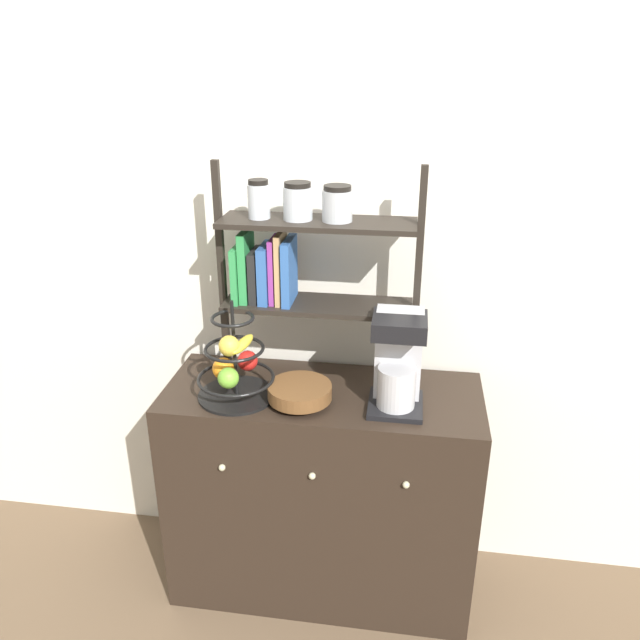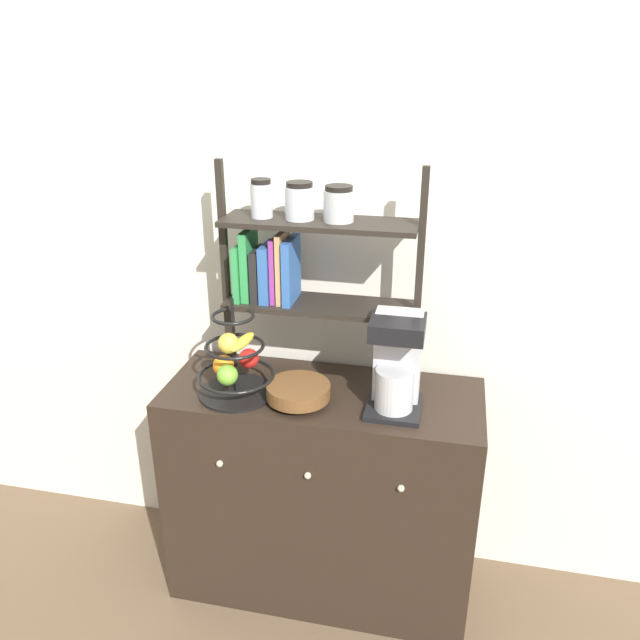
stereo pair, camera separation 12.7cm
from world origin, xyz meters
TOP-DOWN VIEW (x-y plane):
  - ground_plane at (0.00, 0.00)m, footprint 12.00×12.00m
  - wall_back at (0.00, 0.50)m, footprint 7.00×0.05m
  - sideboard at (0.00, 0.23)m, footprint 1.13×0.47m
  - coffee_maker at (0.26, 0.18)m, footprint 0.18×0.20m
  - fruit_stand at (-0.29, 0.14)m, footprint 0.27×0.27m
  - wooden_bowl at (-0.06, 0.14)m, footprint 0.22×0.22m
  - shelf_hutch at (-0.11, 0.30)m, footprint 0.70×0.20m

SIDE VIEW (x-z plane):
  - ground_plane at x=0.00m, z-range 0.00..0.00m
  - sideboard at x=0.00m, z-range 0.00..0.87m
  - wooden_bowl at x=-0.06m, z-range 0.88..0.95m
  - fruit_stand at x=-0.29m, z-range 0.81..1.17m
  - coffee_maker at x=0.26m, z-range 0.87..1.21m
  - wall_back at x=0.00m, z-range 0.00..2.60m
  - shelf_hutch at x=-0.11m, z-range 0.95..1.74m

